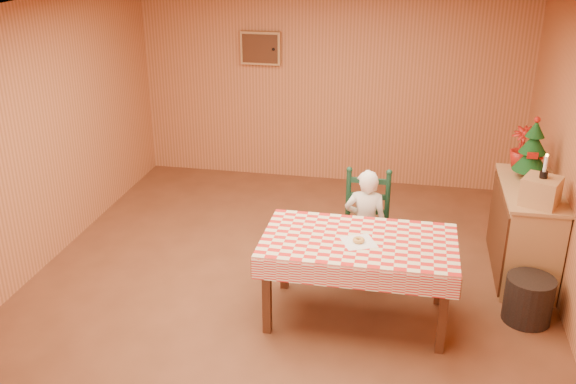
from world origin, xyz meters
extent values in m
plane|color=brown|center=(0.00, 0.00, 0.00)|extent=(6.00, 6.00, 0.00)
cube|color=#C37546|center=(0.00, 3.00, 1.30)|extent=(5.00, 0.10, 2.60)
cube|color=#C37546|center=(-2.50, 0.00, 1.30)|extent=(0.10, 6.00, 2.60)
cube|color=#AF7C41|center=(0.00, 0.00, 2.60)|extent=(5.00, 6.00, 0.10)
cube|color=tan|center=(-0.90, 2.94, 1.75)|extent=(0.52, 0.08, 0.42)
cube|color=#4F2815|center=(-0.90, 2.90, 1.75)|extent=(0.46, 0.02, 0.36)
sphere|color=black|center=(-0.72, 2.88, 1.75)|extent=(0.04, 0.04, 0.04)
cube|color=#4F2815|center=(0.71, -0.28, 0.72)|extent=(1.60, 0.90, 0.06)
cube|color=#4F2815|center=(-0.01, -0.65, 0.34)|extent=(0.07, 0.07, 0.69)
cube|color=#4F2815|center=(1.43, -0.65, 0.34)|extent=(0.07, 0.07, 0.69)
cube|color=#4F2815|center=(-0.01, 0.09, 0.34)|extent=(0.07, 0.07, 0.69)
cube|color=#4F2815|center=(1.43, 0.09, 0.34)|extent=(0.07, 0.07, 0.69)
cube|color=red|center=(0.71, -0.28, 0.76)|extent=(1.64, 0.94, 0.02)
cube|color=red|center=(0.71, -0.75, 0.66)|extent=(1.64, 0.02, 0.18)
cube|color=red|center=(0.71, 0.19, 0.66)|extent=(1.64, 0.02, 0.18)
cube|color=#30602C|center=(-0.11, -0.28, 0.66)|extent=(0.02, 0.94, 0.18)
cube|color=#30602C|center=(1.53, -0.28, 0.66)|extent=(0.02, 0.94, 0.18)
cube|color=black|center=(0.71, 0.45, 0.43)|extent=(0.44, 0.40, 0.04)
cylinder|color=black|center=(0.52, 0.28, 0.21)|extent=(0.04, 0.04, 0.41)
cylinder|color=black|center=(0.90, 0.28, 0.21)|extent=(0.04, 0.04, 0.41)
cylinder|color=black|center=(0.52, 0.62, 0.21)|extent=(0.04, 0.04, 0.41)
cylinder|color=black|center=(0.90, 0.62, 0.21)|extent=(0.04, 0.04, 0.41)
cylinder|color=black|center=(0.52, 0.62, 0.75)|extent=(0.05, 0.05, 0.60)
sphere|color=black|center=(0.52, 0.62, 1.05)|extent=(0.06, 0.06, 0.06)
cylinder|color=black|center=(0.90, 0.62, 0.75)|extent=(0.05, 0.05, 0.60)
sphere|color=black|center=(0.90, 0.62, 1.05)|extent=(0.06, 0.06, 0.06)
cube|color=black|center=(0.71, 0.62, 0.63)|extent=(0.38, 0.03, 0.05)
cube|color=black|center=(0.71, 0.62, 0.79)|extent=(0.38, 0.03, 0.05)
cube|color=black|center=(0.71, 0.62, 0.95)|extent=(0.38, 0.03, 0.05)
imported|color=white|center=(0.71, 0.45, 0.56)|extent=(0.41, 0.27, 1.12)
cube|color=white|center=(0.71, -0.33, 0.77)|extent=(0.35, 0.35, 0.00)
torus|color=gold|center=(0.71, -0.33, 0.79)|extent=(0.12, 0.12, 0.03)
cube|color=tan|center=(2.24, 0.81, 0.45)|extent=(0.50, 1.20, 0.90)
cube|color=tan|center=(2.24, 0.81, 0.92)|extent=(0.54, 1.24, 0.03)
cube|color=#4F2815|center=(1.98, 0.81, 0.45)|extent=(0.02, 1.20, 0.80)
cube|color=tan|center=(2.24, 0.41, 1.06)|extent=(0.40, 0.40, 0.25)
cylinder|color=#4F2815|center=(2.24, 1.06, 0.97)|extent=(0.04, 0.04, 0.08)
cone|color=black|center=(2.24, 1.06, 1.13)|extent=(0.34, 0.34, 0.24)
cone|color=black|center=(2.24, 1.06, 1.29)|extent=(0.26, 0.26, 0.20)
cone|color=black|center=(2.24, 1.06, 1.43)|extent=(0.18, 0.18, 0.16)
sphere|color=maroon|center=(2.24, 1.06, 1.52)|extent=(0.06, 0.06, 0.06)
cube|color=maroon|center=(2.22, 0.91, 1.21)|extent=(0.10, 0.02, 0.06)
sphere|color=maroon|center=(2.32, 1.00, 1.16)|extent=(0.04, 0.04, 0.04)
sphere|color=maroon|center=(2.17, 1.11, 1.23)|extent=(0.04, 0.04, 0.04)
sphere|color=maroon|center=(2.28, 1.15, 1.33)|extent=(0.04, 0.04, 0.04)
imported|color=maroon|center=(2.19, 1.36, 1.14)|extent=(0.30, 0.30, 0.42)
cylinder|color=black|center=(2.24, 0.41, 1.21)|extent=(0.07, 0.07, 0.06)
cylinder|color=white|center=(2.24, 0.41, 1.31)|extent=(0.03, 0.03, 0.14)
sphere|color=orange|center=(2.24, 0.41, 1.39)|extent=(0.02, 0.02, 0.02)
cylinder|color=black|center=(2.19, -0.03, 0.21)|extent=(0.54, 0.54, 0.42)
camera|label=1|loc=(1.06, -5.13, 3.25)|focal=40.00mm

